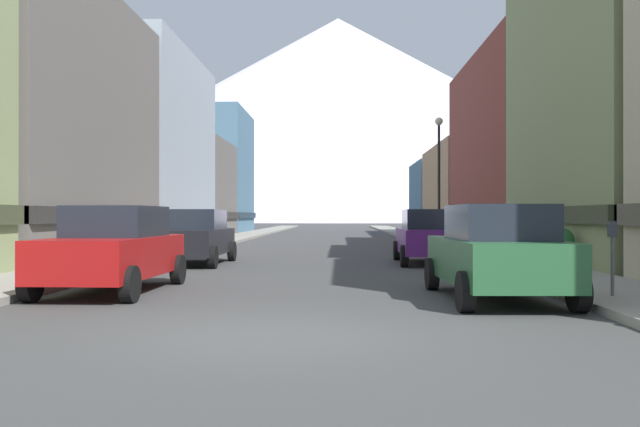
{
  "coord_description": "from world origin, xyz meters",
  "views": [
    {
      "loc": [
        0.88,
        -8.59,
        1.58
      ],
      "look_at": [
        -0.45,
        35.77,
        1.72
      ],
      "focal_mm": 37.12,
      "sensor_mm": 36.0,
      "label": 1
    }
  ],
  "objects_px": {
    "car_right_0": "(496,252)",
    "potted_plant_0": "(560,244)",
    "pedestrian_0": "(453,229)",
    "potted_plant_1": "(537,246)",
    "car_left_1": "(195,237)",
    "streetlamp_right": "(439,162)",
    "parking_meter_near": "(612,247)",
    "car_right_1": "(428,236)",
    "pedestrian_1": "(200,228)",
    "car_left_0": "(114,248)"
  },
  "relations": [
    {
      "from": "car_right_0",
      "to": "potted_plant_0",
      "type": "relative_size",
      "value": 4.01
    },
    {
      "from": "pedestrian_0",
      "to": "car_right_1",
      "type": "bearing_deg",
      "value": -104.1
    },
    {
      "from": "streetlamp_right",
      "to": "pedestrian_0",
      "type": "bearing_deg",
      "value": 62.26
    },
    {
      "from": "car_right_0",
      "to": "potted_plant_1",
      "type": "distance_m",
      "value": 8.9
    },
    {
      "from": "parking_meter_near",
      "to": "car_right_1",
      "type": "bearing_deg",
      "value": 101.16
    },
    {
      "from": "pedestrian_1",
      "to": "car_right_1",
      "type": "bearing_deg",
      "value": -49.11
    },
    {
      "from": "potted_plant_1",
      "to": "parking_meter_near",
      "type": "bearing_deg",
      "value": -98.1
    },
    {
      "from": "car_left_0",
      "to": "potted_plant_1",
      "type": "xyz_separation_m",
      "value": [
        10.8,
        7.18,
        -0.26
      ]
    },
    {
      "from": "car_left_1",
      "to": "parking_meter_near",
      "type": "height_order",
      "value": "car_left_1"
    },
    {
      "from": "car_right_0",
      "to": "car_right_1",
      "type": "xyz_separation_m",
      "value": [
        -0.0,
        9.42,
        0.0
      ]
    },
    {
      "from": "potted_plant_0",
      "to": "potted_plant_1",
      "type": "height_order",
      "value": "potted_plant_0"
    },
    {
      "from": "car_left_0",
      "to": "pedestrian_1",
      "type": "xyz_separation_m",
      "value": [
        -2.45,
        19.9,
        0.05
      ]
    },
    {
      "from": "pedestrian_0",
      "to": "pedestrian_1",
      "type": "distance_m",
      "value": 12.64
    },
    {
      "from": "car_right_1",
      "to": "parking_meter_near",
      "type": "height_order",
      "value": "car_right_1"
    },
    {
      "from": "car_right_0",
      "to": "streetlamp_right",
      "type": "height_order",
      "value": "streetlamp_right"
    },
    {
      "from": "car_right_0",
      "to": "car_right_1",
      "type": "relative_size",
      "value": 1.0
    },
    {
      "from": "car_left_1",
      "to": "streetlamp_right",
      "type": "relative_size",
      "value": 0.75
    },
    {
      "from": "pedestrian_1",
      "to": "potted_plant_1",
      "type": "bearing_deg",
      "value": -43.82
    },
    {
      "from": "potted_plant_0",
      "to": "pedestrian_1",
      "type": "height_order",
      "value": "pedestrian_1"
    },
    {
      "from": "car_left_0",
      "to": "streetlamp_right",
      "type": "relative_size",
      "value": 0.76
    },
    {
      "from": "car_right_1",
      "to": "potted_plant_0",
      "type": "height_order",
      "value": "car_right_1"
    },
    {
      "from": "car_right_0",
      "to": "pedestrian_0",
      "type": "xyz_separation_m",
      "value": [
        2.45,
        19.17,
        0.05
      ]
    },
    {
      "from": "car_left_1",
      "to": "car_right_1",
      "type": "xyz_separation_m",
      "value": [
        7.6,
        0.58,
        0.0
      ]
    },
    {
      "from": "car_right_1",
      "to": "parking_meter_near",
      "type": "distance_m",
      "value": 10.08
    },
    {
      "from": "car_right_0",
      "to": "streetlamp_right",
      "type": "bearing_deg",
      "value": 84.93
    },
    {
      "from": "car_right_0",
      "to": "parking_meter_near",
      "type": "bearing_deg",
      "value": -13.72
    },
    {
      "from": "potted_plant_1",
      "to": "car_left_0",
      "type": "bearing_deg",
      "value": -146.37
    },
    {
      "from": "car_right_0",
      "to": "streetlamp_right",
      "type": "distance_m",
      "value": 17.8
    },
    {
      "from": "car_right_0",
      "to": "potted_plant_0",
      "type": "xyz_separation_m",
      "value": [
        3.2,
        6.08,
        -0.1
      ]
    },
    {
      "from": "car_left_1",
      "to": "parking_meter_near",
      "type": "distance_m",
      "value": 13.34
    },
    {
      "from": "car_left_1",
      "to": "pedestrian_0",
      "type": "height_order",
      "value": "pedestrian_0"
    },
    {
      "from": "potted_plant_0",
      "to": "potted_plant_1",
      "type": "xyz_separation_m",
      "value": [
        0.0,
        2.22,
        -0.17
      ]
    },
    {
      "from": "car_right_0",
      "to": "streetlamp_right",
      "type": "xyz_separation_m",
      "value": [
        1.55,
        17.46,
        3.09
      ]
    },
    {
      "from": "car_left_1",
      "to": "pedestrian_0",
      "type": "relative_size",
      "value": 2.57
    },
    {
      "from": "pedestrian_0",
      "to": "streetlamp_right",
      "type": "bearing_deg",
      "value": -117.74
    },
    {
      "from": "car_right_1",
      "to": "potted_plant_0",
      "type": "xyz_separation_m",
      "value": [
        3.2,
        -3.34,
        -0.1
      ]
    },
    {
      "from": "car_right_1",
      "to": "streetlamp_right",
      "type": "distance_m",
      "value": 8.75
    },
    {
      "from": "potted_plant_0",
      "to": "pedestrian_1",
      "type": "bearing_deg",
      "value": 131.57
    },
    {
      "from": "car_right_1",
      "to": "potted_plant_1",
      "type": "bearing_deg",
      "value": -19.14
    },
    {
      "from": "potted_plant_1",
      "to": "pedestrian_0",
      "type": "bearing_deg",
      "value": 93.95
    },
    {
      "from": "potted_plant_0",
      "to": "car_right_1",
      "type": "bearing_deg",
      "value": 133.82
    },
    {
      "from": "potted_plant_1",
      "to": "streetlamp_right",
      "type": "distance_m",
      "value": 9.89
    },
    {
      "from": "pedestrian_1",
      "to": "car_left_0",
      "type": "bearing_deg",
      "value": -82.98
    },
    {
      "from": "potted_plant_0",
      "to": "car_left_0",
      "type": "bearing_deg",
      "value": -155.33
    },
    {
      "from": "car_left_0",
      "to": "car_left_1",
      "type": "bearing_deg",
      "value": 90.0
    },
    {
      "from": "car_right_0",
      "to": "potted_plant_0",
      "type": "height_order",
      "value": "car_right_0"
    },
    {
      "from": "car_right_1",
      "to": "pedestrian_1",
      "type": "bearing_deg",
      "value": 130.89
    },
    {
      "from": "potted_plant_0",
      "to": "pedestrian_0",
      "type": "distance_m",
      "value": 13.11
    },
    {
      "from": "parking_meter_near",
      "to": "streetlamp_right",
      "type": "relative_size",
      "value": 0.23
    },
    {
      "from": "pedestrian_0",
      "to": "streetlamp_right",
      "type": "relative_size",
      "value": 0.29
    }
  ]
}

